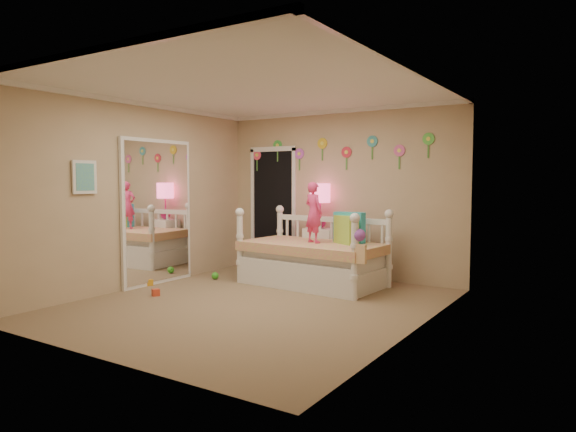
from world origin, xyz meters
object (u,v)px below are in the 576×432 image
Objects in this scene: child at (314,212)px; nightstand at (320,252)px; daybed at (312,247)px; table_lamp at (320,199)px.

nightstand is (-0.27, 0.68, -0.67)m from child.
daybed is 0.96m from table_lamp.
nightstand is at bearing -48.89° from child.
child is 1.14× the size of nightstand.
child is 0.99m from nightstand.
nightstand is at bearing 0.00° from table_lamp.
daybed is 0.50m from child.
daybed is at bearing -22.63° from child.
daybed reaches higher than nightstand.
daybed is 0.71m from nightstand.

